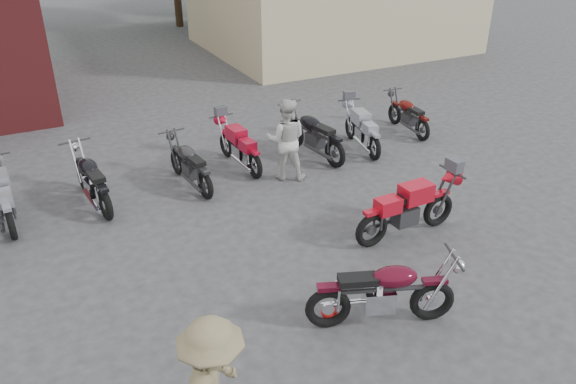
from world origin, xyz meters
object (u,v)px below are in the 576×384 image
row_bike_3 (189,162)px  row_bike_4 (239,144)px  row_bike_5 (313,132)px  row_bike_6 (362,127)px  row_bike_2 (91,177)px  row_bike_7 (408,113)px  sportbike (409,206)px  vintage_motorcycle (385,289)px  helmet (329,313)px  person_light (286,140)px  row_bike_1 (3,194)px

row_bike_3 → row_bike_4: 1.40m
row_bike_5 → row_bike_6: bearing=-105.5°
row_bike_6 → row_bike_5: bearing=93.5°
row_bike_2 → row_bike_7: row_bike_2 is taller
row_bike_2 → row_bike_3: row_bike_2 is taller
row_bike_5 → sportbike: bearing=167.4°
vintage_motorcycle → row_bike_7: bearing=70.5°
sportbike → row_bike_4: bearing=109.3°
row_bike_4 → row_bike_5: (1.83, -0.23, 0.06)m
helmet → row_bike_4: bearing=81.1°
row_bike_2 → row_bike_5: row_bike_5 is taller
row_bike_3 → row_bike_5: row_bike_5 is taller
row_bike_5 → row_bike_3: bearing=84.4°
helmet → person_light: size_ratio=0.14×
vintage_motorcycle → sportbike: 2.58m
row_bike_1 → row_bike_3: row_bike_1 is taller
sportbike → row_bike_2: sportbike is taller
helmet → person_light: person_light is taller
sportbike → row_bike_4: (-1.61, 4.22, -0.06)m
row_bike_6 → row_bike_7: bearing=-67.0°
person_light → row_bike_5: person_light is taller
sportbike → row_bike_6: 4.14m
row_bike_3 → helmet: bearing=178.1°
row_bike_2 → row_bike_4: 3.37m
row_bike_5 → row_bike_7: (3.04, 0.27, -0.09)m
helmet → row_bike_7: bearing=44.5°
vintage_motorcycle → row_bike_6: size_ratio=1.10×
row_bike_4 → row_bike_7: 4.87m
row_bike_7 → row_bike_6: bearing=107.5°
row_bike_7 → helmet: bearing=138.7°
row_bike_7 → row_bike_4: bearing=94.6°
helmet → row_bike_6: size_ratio=0.13×
person_light → row_bike_2: size_ratio=0.89×
row_bike_1 → row_bike_2: 1.62m
vintage_motorcycle → row_bike_3: 5.70m
row_bike_1 → row_bike_7: size_ratio=1.10×
row_bike_2 → person_light: bearing=-106.6°
helmet → person_light: (1.59, 4.60, 0.80)m
person_light → row_bike_4: (-0.71, 1.02, -0.36)m
person_light → row_bike_2: (-4.06, 0.68, -0.32)m
row_bike_4 → row_bike_5: bearing=-102.3°
helmet → row_bike_2: row_bike_2 is taller
sportbike → row_bike_5: row_bike_5 is taller
row_bike_3 → row_bike_5: 3.17m
vintage_motorcycle → person_light: (0.93, 5.02, 0.30)m
row_bike_2 → row_bike_7: size_ratio=1.13×
vintage_motorcycle → row_bike_3: bearing=121.7°
sportbike → row_bike_2: (-4.96, 3.88, -0.02)m
row_bike_1 → row_bike_3: (3.64, -0.14, -0.03)m
row_bike_2 → row_bike_6: bearing=-97.3°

